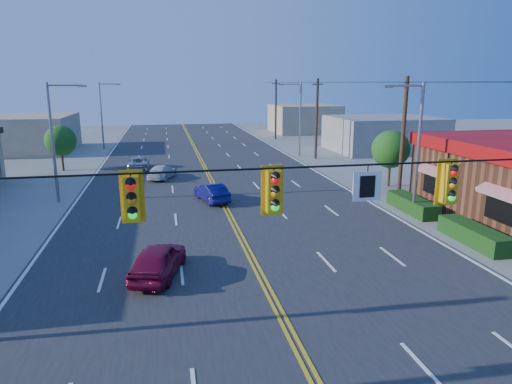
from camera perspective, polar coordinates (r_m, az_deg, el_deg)
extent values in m
plane|color=gray|center=(13.59, 7.34, -22.56)|extent=(160.00, 160.00, 0.00)
cube|color=#2D2D30|center=(31.59, -4.31, -1.08)|extent=(20.00, 120.00, 0.06)
cylinder|color=black|center=(11.17, 8.26, 3.18)|extent=(24.00, 0.05, 0.05)
cube|color=white|center=(11.74, 13.70, 0.69)|extent=(0.75, 0.04, 0.75)
cube|color=#D89E0C|center=(10.68, -15.24, -0.80)|extent=(0.55, 0.34, 1.25)
cube|color=#D89E0C|center=(10.95, 2.23, 0.03)|extent=(0.55, 0.34, 1.25)
cube|color=#D89E0C|center=(12.88, 23.01, 0.99)|extent=(0.55, 0.34, 1.25)
cube|color=#194214|center=(28.07, 21.97, -3.04)|extent=(1.20, 9.00, 0.90)
cylinder|color=gray|center=(28.73, 19.59, 4.79)|extent=(0.20, 0.20, 8.00)
cylinder|color=gray|center=(27.90, 18.24, 12.51)|extent=(2.20, 0.12, 0.12)
cube|color=gray|center=(27.38, 16.17, 12.54)|extent=(0.50, 0.25, 0.15)
cylinder|color=gray|center=(50.69, 5.54, 8.97)|extent=(0.20, 0.20, 8.00)
cylinder|color=gray|center=(50.23, 4.41, 13.30)|extent=(2.20, 0.12, 0.12)
cube|color=gray|center=(49.94, 3.16, 13.26)|extent=(0.50, 0.25, 0.15)
cylinder|color=gray|center=(33.39, -24.06, 5.52)|extent=(0.20, 0.20, 8.00)
cylinder|color=gray|center=(32.93, -22.80, 12.20)|extent=(2.20, 0.12, 0.12)
cube|color=gray|center=(32.74, -20.86, 12.28)|extent=(0.50, 0.25, 0.15)
cylinder|color=gray|center=(58.93, -18.75, 8.96)|extent=(0.20, 0.20, 8.00)
cylinder|color=gray|center=(58.67, -17.95, 12.73)|extent=(2.20, 0.12, 0.12)
cube|color=gray|center=(58.56, -16.85, 12.75)|extent=(0.50, 0.25, 0.15)
cylinder|color=#47301E|center=(32.73, 17.87, 6.26)|extent=(0.28, 0.28, 8.40)
cylinder|color=#47301E|center=(49.15, 7.58, 9.01)|extent=(0.28, 0.28, 8.40)
cylinder|color=#47301E|center=(66.39, 2.48, 10.26)|extent=(0.28, 0.28, 8.40)
cylinder|color=#47301E|center=(37.30, 16.30, 2.28)|extent=(0.20, 0.20, 2.10)
sphere|color=#235B19|center=(36.99, 16.50, 5.15)|extent=(2.94, 2.94, 2.94)
cylinder|color=#47301E|center=(45.84, -23.03, 3.70)|extent=(0.20, 0.20, 2.00)
sphere|color=#235B19|center=(45.60, -23.24, 5.93)|extent=(2.80, 2.80, 2.80)
cube|color=gray|center=(56.85, 15.64, 7.01)|extent=(12.00, 10.00, 4.00)
cube|color=tan|center=(60.85, -27.09, 6.52)|extent=(11.00, 12.00, 4.20)
cube|color=tan|center=(76.05, 6.04, 9.11)|extent=(10.00, 10.00, 4.40)
imported|color=maroon|center=(19.72, -12.12, -8.46)|extent=(2.71, 4.38, 1.39)
imported|color=#11105E|center=(31.25, -5.57, -0.14)|extent=(2.26, 4.00, 1.25)
imported|color=silver|center=(39.35, -11.68, 2.40)|extent=(2.83, 4.22, 1.13)
imported|color=#AEADB2|center=(44.19, -14.48, 3.49)|extent=(2.10, 4.33, 1.19)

